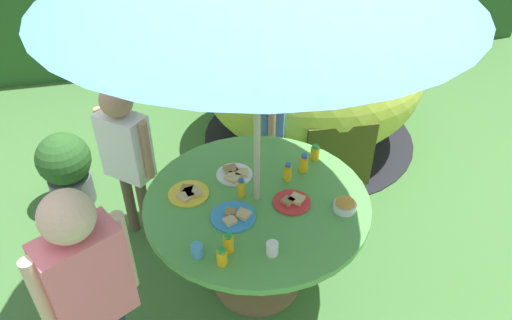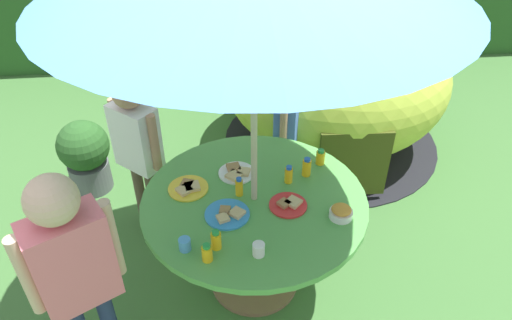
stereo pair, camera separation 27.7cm
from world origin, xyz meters
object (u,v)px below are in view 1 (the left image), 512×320
Objects in this scene: child_in_white_shirt at (125,146)px; child_in_pink_shirt at (87,278)px; cup_far at (272,249)px; juice_bottle_mid_left at (288,172)px; potted_plant at (66,168)px; cup_near at (197,250)px; juice_bottle_center_back at (241,188)px; dome_tent at (312,75)px; juice_bottle_far_right at (315,153)px; juice_bottle_mid_right at (222,257)px; snack_bowl at (345,205)px; plate_near_right at (189,193)px; plate_center_front at (234,174)px; child_in_blue_shirt at (274,116)px; plate_near_left at (234,216)px; juice_bottle_far_left at (304,163)px; plate_back_edge at (292,202)px; garden_table at (257,218)px; juice_bottle_front_edge at (229,243)px; wooden_chair at (287,114)px.

child_in_white_shirt is 1.18m from child_in_pink_shirt.
juice_bottle_mid_left is at bearing 66.67° from cup_far.
potted_plant is 8.90× the size of cup_near.
child_in_white_shirt is 16.66× the size of cup_far.
child_in_white_shirt is 0.90m from juice_bottle_center_back.
juice_bottle_far_right is (-0.44, -1.34, 0.14)m from dome_tent.
juice_bottle_mid_right is (-0.51, -0.58, -0.01)m from juice_bottle_mid_left.
dome_tent is 16.95× the size of juice_bottle_center_back.
cup_far reaches higher than snack_bowl.
juice_bottle_mid_left is at bearing 0.78° from plate_near_right.
child_in_pink_shirt reaches higher than plate_center_front.
child_in_white_shirt is at bearing -55.92° from child_in_blue_shirt.
juice_bottle_center_back is 1.68× the size of cup_far.
juice_bottle_center_back is at bearing 65.53° from plate_near_left.
potted_plant is 5.05× the size of juice_bottle_center_back.
dome_tent is at bearing 57.08° from cup_near.
juice_bottle_far_left is at bearing 18.90° from juice_bottle_center_back.
dome_tent reaches higher than plate_near_left.
cup_near is at bearing -169.84° from snack_bowl.
plate_back_edge is 0.31m from juice_bottle_center_back.
cup_far reaches higher than plate_back_edge.
dome_tent reaches higher than garden_table.
child_in_blue_shirt is 9.69× the size of juice_bottle_front_edge.
juice_bottle_mid_right reaches higher than cup_near.
juice_bottle_mid_right is (-0.20, -0.69, 0.04)m from plate_center_front.
juice_bottle_center_back is at bearing 69.85° from juice_bottle_front_edge.
juice_bottle_far_right is 1.48× the size of cup_near.
potted_plant is 1.68m from child_in_blue_shirt.
potted_plant is at bearing 138.10° from garden_table.
dome_tent is 9.63× the size of plate_back_edge.
juice_bottle_center_back is (-0.09, 0.04, 0.22)m from garden_table.
child_in_blue_shirt is 9.59× the size of juice_bottle_mid_left.
dome_tent is 8.32× the size of plate_near_left.
child_in_pink_shirt is 10.98× the size of juice_bottle_center_back.
juice_bottle_front_edge reaches higher than plate_center_front.
snack_bowl is 0.54× the size of plate_near_right.
cup_near reaches higher than potted_plant.
juice_bottle_far_left is at bearing 59.64° from cup_far.
child_in_pink_shirt is 1.00m from juice_bottle_center_back.
potted_plant is 1.68m from juice_bottle_center_back.
juice_bottle_center_back reaches higher than garden_table.
garden_table is 12.65× the size of juice_bottle_far_right.
plate_back_edge is (0.58, -0.21, -0.00)m from plate_near_right.
wooden_chair is 1.56m from plate_near_left.
plate_back_edge is 0.22m from juice_bottle_mid_left.
plate_near_right is 3.26× the size of cup_far.
juice_bottle_center_back is (1.19, -1.10, 0.46)m from potted_plant.
juice_bottle_front_edge is (0.68, 0.14, -0.08)m from child_in_pink_shirt.
potted_plant is 5.34× the size of juice_bottle_mid_left.
snack_bowl is at bearing -100.33° from dome_tent.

